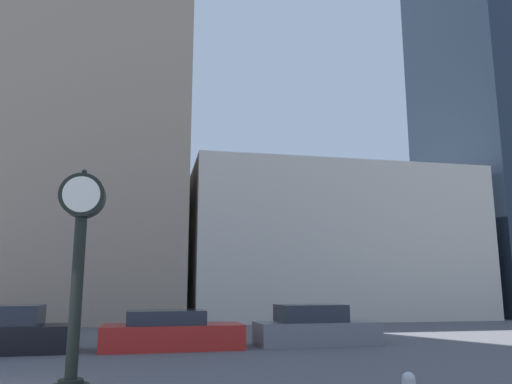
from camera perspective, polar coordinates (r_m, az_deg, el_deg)
building_tall_tower at (r=39.07m, az=-18.99°, el=17.97°), size 14.49×12.00×40.97m
building_storefront_row at (r=36.25m, az=7.75°, el=-6.12°), size 19.13×12.00×9.90m
building_glass_modern at (r=46.39m, az=26.38°, el=8.94°), size 10.67×12.00×33.64m
street_clock at (r=11.68m, az=-19.54°, el=-6.05°), size 0.98×0.78×4.73m
car_black at (r=18.66m, az=-26.38°, el=-14.23°), size 3.98×1.82×1.51m
car_red at (r=18.07m, az=-9.69°, el=-15.55°), size 4.85×2.01×1.31m
car_grey at (r=19.24m, az=6.77°, el=-15.16°), size 4.57×1.88×1.45m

